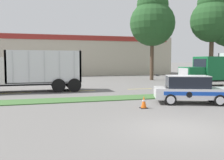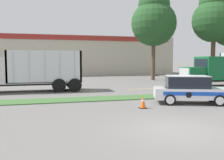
% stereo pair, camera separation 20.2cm
% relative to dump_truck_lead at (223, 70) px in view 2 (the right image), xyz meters
% --- Properties ---
extents(ground_plane, '(600.00, 600.00, 0.00)m').
position_rel_dump_truck_lead_xyz_m(ground_plane, '(-13.22, -13.70, -1.61)').
color(ground_plane, slate).
extents(grass_verge, '(120.00, 2.03, 0.06)m').
position_rel_dump_truck_lead_xyz_m(grass_verge, '(-13.22, -5.61, -1.58)').
color(grass_verge, '#3D6633').
rests_on(grass_verge, ground_plane).
extents(centre_line_3, '(2.40, 0.14, 0.01)m').
position_rel_dump_truck_lead_xyz_m(centre_line_3, '(-20.24, -0.59, -1.60)').
color(centre_line_3, yellow).
rests_on(centre_line_3, ground_plane).
extents(centre_line_4, '(2.40, 0.14, 0.01)m').
position_rel_dump_truck_lead_xyz_m(centre_line_4, '(-14.84, -0.59, -1.60)').
color(centre_line_4, yellow).
rests_on(centre_line_4, ground_plane).
extents(centre_line_5, '(2.40, 0.14, 0.01)m').
position_rel_dump_truck_lead_xyz_m(centre_line_5, '(-9.44, -0.59, -1.60)').
color(centre_line_5, yellow).
rests_on(centre_line_5, ground_plane).
extents(centre_line_6, '(2.40, 0.14, 0.01)m').
position_rel_dump_truck_lead_xyz_m(centre_line_6, '(-4.04, -0.59, -1.60)').
color(centre_line_6, yellow).
rests_on(centre_line_6, ground_plane).
extents(dump_truck_lead, '(10.87, 2.76, 3.43)m').
position_rel_dump_truck_lead_xyz_m(dump_truck_lead, '(0.00, 0.00, 0.00)').
color(dump_truck_lead, black).
rests_on(dump_truck_lead, ground_plane).
extents(rally_car, '(4.82, 3.26, 1.74)m').
position_rel_dump_truck_lead_xyz_m(rally_car, '(-9.43, -8.70, -0.74)').
color(rally_car, white).
rests_on(rally_car, ground_plane).
extents(traffic_cone, '(0.40, 0.40, 0.69)m').
position_rel_dump_truck_lead_xyz_m(traffic_cone, '(-12.79, -9.43, -1.27)').
color(traffic_cone, black).
rests_on(traffic_cone, ground_plane).
extents(store_building_backdrop, '(42.77, 12.10, 6.89)m').
position_rel_dump_truck_lead_xyz_m(store_building_backdrop, '(-16.23, 26.00, 1.84)').
color(store_building_backdrop, '#BCB29E').
rests_on(store_building_backdrop, ground_plane).
extents(tree_behind_centre, '(5.65, 5.65, 12.11)m').
position_rel_dump_truck_lead_xyz_m(tree_behind_centre, '(3.63, 6.55, 6.79)').
color(tree_behind_centre, brown).
rests_on(tree_behind_centre, ground_plane).
extents(tree_behind_right, '(6.00, 6.00, 12.06)m').
position_rel_dump_truck_lead_xyz_m(tree_behind_right, '(-3.85, 8.97, 6.54)').
color(tree_behind_right, brown).
rests_on(tree_behind_right, ground_plane).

